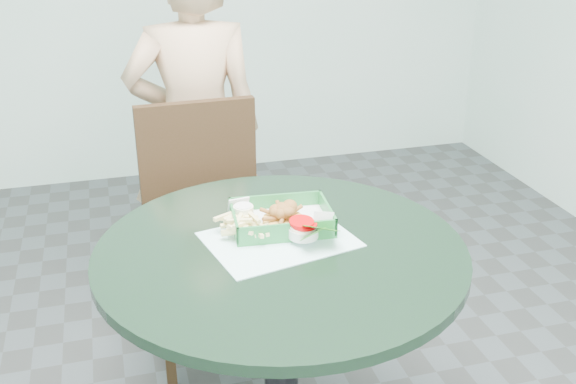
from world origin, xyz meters
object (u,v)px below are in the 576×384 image
object	(u,v)px
diner_person	(196,137)
sauce_ramekin	(243,218)
cafe_table	(281,308)
dining_chair	(205,214)
crab_sandwich	(284,220)
food_basket	(281,228)

from	to	relation	value
diner_person	sauce_ramekin	world-z (taller)	diner_person
cafe_table	dining_chair	xyz separation A→B (m)	(-0.09, 0.74, -0.05)
crab_sandwich	sauce_ramekin	size ratio (longest dim) A/B	2.03
crab_sandwich	food_basket	bearing A→B (deg)	98.67
dining_chair	food_basket	distance (m)	0.69
cafe_table	crab_sandwich	size ratio (longest dim) A/B	8.56
dining_chair	food_basket	size ratio (longest dim) A/B	3.45
cafe_table	food_basket	distance (m)	0.22
dining_chair	sauce_ramekin	world-z (taller)	dining_chair
food_basket	diner_person	bearing A→B (deg)	96.12
food_basket	crab_sandwich	world-z (taller)	crab_sandwich
diner_person	sauce_ramekin	xyz separation A→B (m)	(-0.00, -0.91, 0.07)
diner_person	crab_sandwich	xyz separation A→B (m)	(0.10, -0.95, 0.07)
dining_chair	sauce_ramekin	xyz separation A→B (m)	(0.02, -0.61, 0.27)
food_basket	dining_chair	bearing A→B (deg)	101.07
cafe_table	dining_chair	bearing A→B (deg)	97.14
dining_chair	food_basket	xyz separation A→B (m)	(0.12, -0.63, 0.23)
cafe_table	food_basket	bearing A→B (deg)	74.23
cafe_table	dining_chair	distance (m)	0.75
dining_chair	food_basket	bearing A→B (deg)	-81.06
food_basket	sauce_ramekin	world-z (taller)	sauce_ramekin
cafe_table	crab_sandwich	world-z (taller)	crab_sandwich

